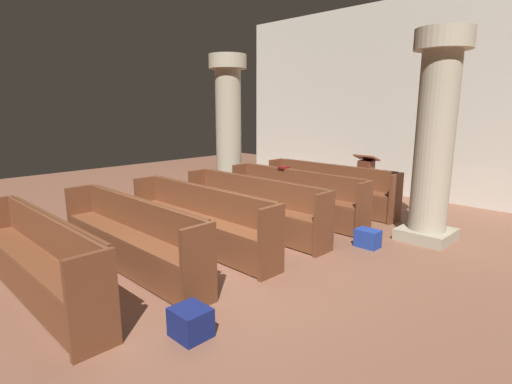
{
  "coord_description": "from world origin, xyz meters",
  "views": [
    {
      "loc": [
        3.97,
        -3.16,
        2.1
      ],
      "look_at": [
        -0.46,
        1.35,
        0.75
      ],
      "focal_mm": 28.11,
      "sensor_mm": 36.0,
      "label": 1
    }
  ],
  "objects_px": {
    "pew_row_1": "(295,194)",
    "pew_row_3": "(200,217)",
    "lectern": "(365,183)",
    "kneeler_box_navy": "(191,322)",
    "pew_row_4": "(131,233)",
    "pillar_aisle_side": "(435,135)",
    "pew_row_2": "(253,204)",
    "kneeler_box_blue": "(368,238)",
    "pew_row_5": "(37,256)",
    "pew_row_0": "(329,186)",
    "hymn_book": "(284,167)",
    "pillar_far_side": "(228,126)"
  },
  "relations": [
    {
      "from": "pew_row_2",
      "to": "hymn_book",
      "type": "relative_size",
      "value": 14.99
    },
    {
      "from": "pew_row_1",
      "to": "kneeler_box_navy",
      "type": "height_order",
      "value": "pew_row_1"
    },
    {
      "from": "pew_row_2",
      "to": "kneeler_box_navy",
      "type": "bearing_deg",
      "value": -55.46
    },
    {
      "from": "pew_row_5",
      "to": "hymn_book",
      "type": "height_order",
      "value": "hymn_book"
    },
    {
      "from": "pillar_aisle_side",
      "to": "lectern",
      "type": "xyz_separation_m",
      "value": [
        -1.99,
        1.55,
        -1.22
      ]
    },
    {
      "from": "pew_row_1",
      "to": "hymn_book",
      "type": "distance_m",
      "value": 0.66
    },
    {
      "from": "pew_row_5",
      "to": "pew_row_2",
      "type": "bearing_deg",
      "value": 90.0
    },
    {
      "from": "pew_row_2",
      "to": "pew_row_5",
      "type": "xyz_separation_m",
      "value": [
        0.0,
        -3.36,
        0.0
      ]
    },
    {
      "from": "pew_row_0",
      "to": "hymn_book",
      "type": "xyz_separation_m",
      "value": [
        -0.45,
        -0.93,
        0.44
      ]
    },
    {
      "from": "kneeler_box_navy",
      "to": "pew_row_0",
      "type": "bearing_deg",
      "value": 110.44
    },
    {
      "from": "pew_row_0",
      "to": "lectern",
      "type": "bearing_deg",
      "value": 74.57
    },
    {
      "from": "pew_row_0",
      "to": "pew_row_1",
      "type": "relative_size",
      "value": 1.0
    },
    {
      "from": "pew_row_5",
      "to": "pew_row_3",
      "type": "bearing_deg",
      "value": 90.0
    },
    {
      "from": "pillar_aisle_side",
      "to": "kneeler_box_navy",
      "type": "bearing_deg",
      "value": -95.82
    },
    {
      "from": "pillar_aisle_side",
      "to": "pew_row_5",
      "type": "bearing_deg",
      "value": -114.19
    },
    {
      "from": "pew_row_3",
      "to": "lectern",
      "type": "height_order",
      "value": "lectern"
    },
    {
      "from": "lectern",
      "to": "kneeler_box_navy",
      "type": "relative_size",
      "value": 3.19
    },
    {
      "from": "pew_row_5",
      "to": "kneeler_box_navy",
      "type": "distance_m",
      "value": 1.99
    },
    {
      "from": "pew_row_2",
      "to": "lectern",
      "type": "xyz_separation_m",
      "value": [
        0.27,
        3.23,
        -0.04
      ]
    },
    {
      "from": "kneeler_box_navy",
      "to": "lectern",
      "type": "bearing_deg",
      "value": 104.77
    },
    {
      "from": "pew_row_5",
      "to": "lectern",
      "type": "distance_m",
      "value": 6.6
    },
    {
      "from": "lectern",
      "to": "kneeler_box_navy",
      "type": "distance_m",
      "value": 6.09
    },
    {
      "from": "pew_row_3",
      "to": "hymn_book",
      "type": "bearing_deg",
      "value": 100.46
    },
    {
      "from": "pew_row_1",
      "to": "pew_row_3",
      "type": "relative_size",
      "value": 1.0
    },
    {
      "from": "lectern",
      "to": "kneeler_box_blue",
      "type": "height_order",
      "value": "lectern"
    },
    {
      "from": "pew_row_1",
      "to": "lectern",
      "type": "distance_m",
      "value": 2.13
    },
    {
      "from": "pillar_far_side",
      "to": "kneeler_box_navy",
      "type": "xyz_separation_m",
      "value": [
        4.04,
        -4.09,
        -1.54
      ]
    },
    {
      "from": "pew_row_5",
      "to": "lectern",
      "type": "bearing_deg",
      "value": 87.63
    },
    {
      "from": "pew_row_2",
      "to": "pew_row_5",
      "type": "bearing_deg",
      "value": -90.0
    },
    {
      "from": "pew_row_1",
      "to": "kneeler_box_blue",
      "type": "distance_m",
      "value": 1.85
    },
    {
      "from": "pillar_aisle_side",
      "to": "kneeler_box_navy",
      "type": "height_order",
      "value": "pillar_aisle_side"
    },
    {
      "from": "pew_row_2",
      "to": "pew_row_5",
      "type": "distance_m",
      "value": 3.36
    },
    {
      "from": "pew_row_1",
      "to": "lectern",
      "type": "relative_size",
      "value": 2.75
    },
    {
      "from": "pew_row_1",
      "to": "kneeler_box_blue",
      "type": "xyz_separation_m",
      "value": [
        1.77,
        -0.42,
        -0.36
      ]
    },
    {
      "from": "pew_row_0",
      "to": "pew_row_2",
      "type": "distance_m",
      "value": 2.24
    },
    {
      "from": "pew_row_4",
      "to": "pillar_aisle_side",
      "type": "distance_m",
      "value": 4.68
    },
    {
      "from": "pew_row_3",
      "to": "lectern",
      "type": "xyz_separation_m",
      "value": [
        0.27,
        4.35,
        -0.04
      ]
    },
    {
      "from": "pew_row_2",
      "to": "pew_row_4",
      "type": "distance_m",
      "value": 2.24
    },
    {
      "from": "pew_row_1",
      "to": "pew_row_5",
      "type": "xyz_separation_m",
      "value": [
        0.0,
        -4.49,
        0.0
      ]
    },
    {
      "from": "pew_row_5",
      "to": "hymn_book",
      "type": "bearing_deg",
      "value": 95.49
    },
    {
      "from": "pew_row_2",
      "to": "pillar_far_side",
      "type": "distance_m",
      "value": 2.9
    },
    {
      "from": "pew_row_0",
      "to": "pillar_far_side",
      "type": "relative_size",
      "value": 0.93
    },
    {
      "from": "pew_row_4",
      "to": "lectern",
      "type": "height_order",
      "value": "lectern"
    },
    {
      "from": "pew_row_0",
      "to": "hymn_book",
      "type": "bearing_deg",
      "value": -115.85
    },
    {
      "from": "pew_row_3",
      "to": "hymn_book",
      "type": "distance_m",
      "value": 2.52
    },
    {
      "from": "kneeler_box_blue",
      "to": "kneeler_box_navy",
      "type": "xyz_separation_m",
      "value": [
        0.05,
        -3.35,
        0.0
      ]
    },
    {
      "from": "lectern",
      "to": "pew_row_3",
      "type": "bearing_deg",
      "value": -93.59
    },
    {
      "from": "pillar_far_side",
      "to": "lectern",
      "type": "height_order",
      "value": "pillar_far_side"
    },
    {
      "from": "pew_row_5",
      "to": "pillar_far_side",
      "type": "height_order",
      "value": "pillar_far_side"
    },
    {
      "from": "pillar_aisle_side",
      "to": "pillar_far_side",
      "type": "height_order",
      "value": "same"
    }
  ]
}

